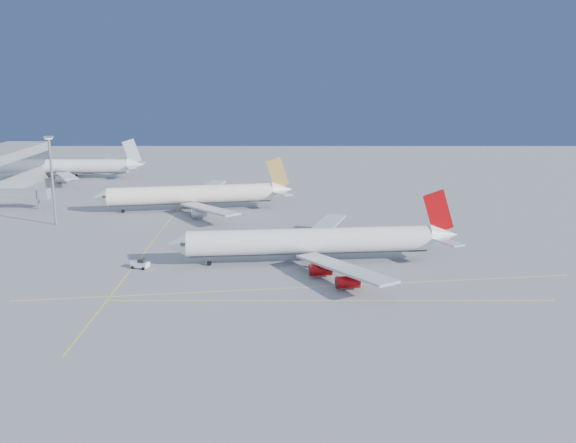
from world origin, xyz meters
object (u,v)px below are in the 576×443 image
object	(u,v)px
pushback_tug	(141,264)
airliner_virgin	(316,241)
airliner_third	(71,166)
airliner_etihad	(195,195)
light_mast	(52,173)

from	to	relation	value
pushback_tug	airliner_virgin	bearing A→B (deg)	25.65
airliner_third	airliner_virgin	bearing A→B (deg)	-50.95
airliner_virgin	airliner_etihad	distance (m)	69.34
airliner_virgin	airliner_etihad	size ratio (longest dim) A/B	1.08
airliner_etihad	pushback_tug	bearing A→B (deg)	-103.61
light_mast	airliner_etihad	bearing A→B (deg)	27.56
airliner_etihad	light_mast	xyz separation A→B (m)	(-38.93, -20.31, 10.35)
pushback_tug	light_mast	world-z (taller)	light_mast
airliner_etihad	airliner_third	bearing A→B (deg)	124.37
airliner_virgin	pushback_tug	xyz separation A→B (m)	(-41.01, -4.65, -4.17)
light_mast	airliner_virgin	bearing A→B (deg)	-26.79
airliner_third	pushback_tug	distance (m)	138.76
airliner_third	light_mast	distance (m)	86.88
pushback_tug	light_mast	bearing A→B (deg)	148.28
airliner_virgin	airliner_third	world-z (taller)	airliner_virgin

